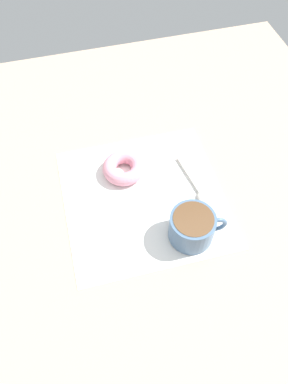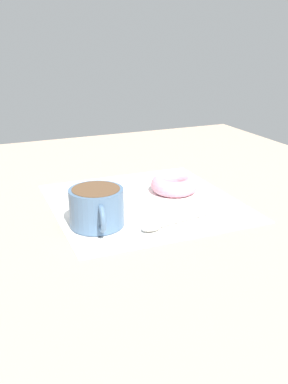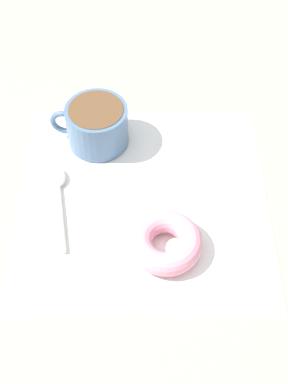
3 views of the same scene
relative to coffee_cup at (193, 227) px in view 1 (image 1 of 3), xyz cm
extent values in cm
cube|color=tan|center=(-10.44, -8.48, -4.81)|extent=(120.00, 120.00, 2.00)
cube|color=white|center=(-11.91, -7.12, -3.66)|extent=(36.12, 36.12, 0.30)
cylinder|color=slate|center=(-0.02, -0.15, -0.20)|extent=(9.45, 9.45, 6.62)
cylinder|color=brown|center=(-0.02, -0.15, 2.92)|extent=(8.25, 8.25, 0.60)
torus|color=slate|center=(0.69, 4.90, -0.20)|extent=(1.53, 4.69, 4.61)
torus|color=pink|center=(-20.04, -9.87, -1.91)|extent=(9.92, 9.92, 3.20)
ellipsoid|color=#B7B2A8|center=(-7.82, 5.56, -3.06)|extent=(3.92, 2.92, 0.90)
cylinder|color=#B7B2A8|center=(-14.84, 4.48, -3.23)|extent=(11.80, 2.35, 0.56)
camera|label=1|loc=(33.91, -19.35, 66.75)|focal=35.00mm
camera|label=2|loc=(19.22, 65.85, 27.93)|focal=40.00mm
camera|label=3|loc=(-57.49, -6.45, 58.73)|focal=50.00mm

